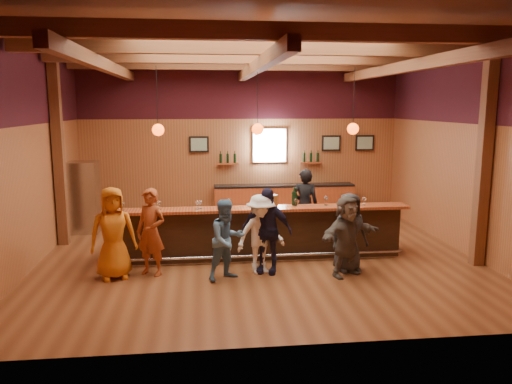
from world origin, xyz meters
TOP-DOWN VIEW (x-y plane):
  - room at (0.00, 0.06)m, footprint 9.04×9.00m
  - bar_counter at (0.02, 0.15)m, footprint 6.30×1.07m
  - back_bar_cabinet at (1.20, 3.72)m, footprint 4.00×0.52m
  - window at (0.80, 3.95)m, footprint 0.95×0.09m
  - framed_pictures at (1.67, 3.94)m, footprint 5.35×0.05m
  - wine_shelves at (0.80, 3.88)m, footprint 3.00×0.18m
  - pendant_lights at (0.00, 0.00)m, footprint 4.24×0.24m
  - stainless_fridge at (-4.10, 2.60)m, footprint 0.70×0.70m
  - customer_orange at (-2.80, -1.00)m, footprint 0.96×0.76m
  - customer_redvest at (-2.12, -0.88)m, footprint 0.72×0.64m
  - customer_denim at (-0.72, -1.30)m, footprint 0.92×0.86m
  - customer_white at (-0.06, -1.01)m, footprint 1.13×0.88m
  - customer_navy at (0.06, -1.00)m, footprint 1.05×0.72m
  - customer_brown at (1.52, -1.35)m, footprint 1.47×1.09m
  - customer_dark at (1.65, -1.07)m, footprint 0.83×0.63m
  - bartender at (1.24, 1.09)m, footprint 0.71×0.55m
  - ice_bucket at (0.31, -0.05)m, footprint 0.21×0.21m
  - bottle_a at (0.77, -0.02)m, footprint 0.08×0.08m
  - bottle_b at (0.80, -0.02)m, footprint 0.08×0.08m
  - glass_a at (-2.73, -0.15)m, footprint 0.08×0.08m
  - glass_b at (-2.02, -0.15)m, footprint 0.08×0.08m
  - glass_c at (-1.25, -0.19)m, footprint 0.08×0.08m
  - glass_d at (-1.19, -0.16)m, footprint 0.08×0.08m
  - glass_e at (-0.59, -0.11)m, footprint 0.08×0.08m
  - glass_f at (0.78, -0.13)m, footprint 0.07×0.07m
  - glass_g at (1.44, -0.10)m, footprint 0.09×0.09m
  - glass_h at (2.24, -0.17)m, footprint 0.08×0.08m

SIDE VIEW (x-z plane):
  - back_bar_cabinet at x=1.20m, z-range 0.00..0.95m
  - bar_counter at x=0.02m, z-range -0.03..1.08m
  - customer_denim at x=-0.72m, z-range 0.00..1.51m
  - customer_white at x=-0.06m, z-range 0.00..1.53m
  - customer_dark at x=1.65m, z-range 0.00..1.54m
  - customer_brown at x=1.52m, z-range 0.00..1.54m
  - customer_navy at x=0.06m, z-range 0.00..1.66m
  - customer_redvest at x=-2.12m, z-range 0.00..1.66m
  - customer_orange at x=-2.80m, z-range 0.00..1.72m
  - bartender at x=1.24m, z-range 0.00..1.73m
  - stainless_fridge at x=-4.10m, z-range 0.00..1.80m
  - glass_f at x=0.78m, z-range 1.14..1.30m
  - ice_bucket at x=0.31m, z-range 1.11..1.34m
  - glass_a at x=-2.73m, z-range 1.15..1.32m
  - glass_d at x=-1.19m, z-range 1.15..1.32m
  - glass_h at x=2.24m, z-range 1.15..1.32m
  - glass_c at x=-1.25m, z-range 1.15..1.32m
  - glass_b at x=-2.02m, z-range 1.15..1.33m
  - glass_e at x=-0.59m, z-range 1.15..1.34m
  - glass_g at x=1.44m, z-range 1.15..1.35m
  - bottle_b at x=0.80m, z-range 1.07..1.44m
  - bottle_a at x=0.77m, z-range 1.07..1.45m
  - wine_shelves at x=0.80m, z-range 1.47..1.77m
  - window at x=0.80m, z-range 1.57..2.52m
  - framed_pictures at x=1.67m, z-range 1.88..2.33m
  - pendant_lights at x=0.00m, z-range 2.02..3.39m
  - room at x=0.00m, z-range 0.95..5.47m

